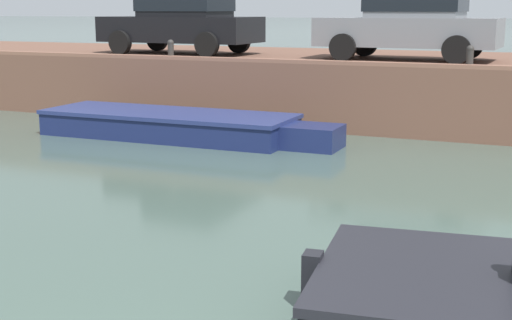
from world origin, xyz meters
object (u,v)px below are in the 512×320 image
car_left_inner_grey (411,22)px  mooring_bollard_mid (470,56)px  boat_moored_west_navy (179,125)px  car_leftmost_black (182,20)px  mooring_bollard_west (171,49)px

car_left_inner_grey → mooring_bollard_mid: 2.48m
boat_moored_west_navy → mooring_bollard_mid: (5.39, 1.95, 1.42)m
boat_moored_west_navy → car_leftmost_black: (-2.00, 3.80, 2.03)m
mooring_bollard_west → mooring_bollard_mid: (6.67, 0.00, 0.00)m
mooring_bollard_mid → mooring_bollard_west: bearing=180.0°
boat_moored_west_navy → mooring_bollard_west: bearing=123.3°
mooring_bollard_west → mooring_bollard_mid: size_ratio=1.00×
mooring_bollard_west → boat_moored_west_navy: bearing=-56.7°
car_left_inner_grey → mooring_bollard_west: 5.49m
boat_moored_west_navy → mooring_bollard_west: size_ratio=14.07×
boat_moored_west_navy → car_leftmost_black: car_leftmost_black is taller
boat_moored_west_navy → car_leftmost_black: size_ratio=1.52×
car_left_inner_grey → mooring_bollard_mid: car_left_inner_grey is taller
mooring_bollard_mid → boat_moored_west_navy: bearing=-160.1°
mooring_bollard_west → mooring_bollard_mid: bearing=0.0°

